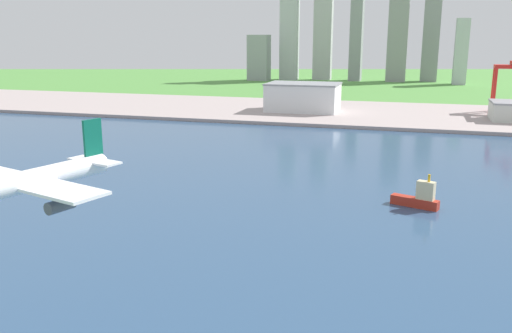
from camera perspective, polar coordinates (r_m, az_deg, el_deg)
ground_plane at (r=247.88m, az=4.00°, el=-0.40°), size 2400.00×2400.00×0.00m
water_bay at (r=191.90m, az=0.12°, el=-4.54°), size 840.00×360.00×0.15m
industrial_pier at (r=432.12m, az=9.47°, el=5.63°), size 840.00×140.00×2.50m
airplane_landing at (r=95.04m, az=-23.60°, el=-1.66°), size 31.17×37.07×12.03m
tugboat_small at (r=201.43m, az=16.79°, el=-3.17°), size 17.21×9.03×12.62m
warehouse_main at (r=427.47m, az=4.99°, el=7.32°), size 55.60×37.84×21.73m
distant_skyline at (r=758.14m, az=10.43°, el=13.61°), size 282.74×66.41×150.62m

